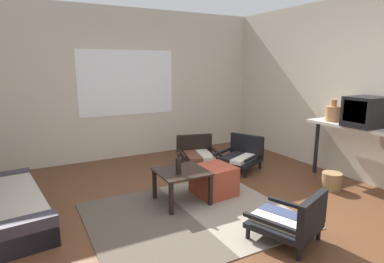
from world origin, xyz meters
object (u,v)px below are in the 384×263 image
(armchair_striped_foreground, at_px, (291,220))
(glass_bottle, at_px, (178,165))
(crt_television, at_px, (365,112))
(coffee_table, at_px, (182,177))
(armchair_by_window, at_px, (197,153))
(wicker_basket, at_px, (332,181))
(clay_vase, at_px, (333,113))
(ottoman_orange, at_px, (214,181))
(armchair_corner, at_px, (241,155))
(console_shelf, at_px, (358,134))

(armchair_striped_foreground, distance_m, glass_bottle, 1.43)
(crt_television, height_order, glass_bottle, crt_television)
(coffee_table, relative_size, armchair_by_window, 0.78)
(armchair_striped_foreground, xyz_separation_m, wicker_basket, (1.50, 0.72, -0.11))
(armchair_striped_foreground, height_order, crt_television, crt_television)
(armchair_by_window, height_order, wicker_basket, armchair_by_window)
(armchair_by_window, bearing_deg, clay_vase, -44.76)
(ottoman_orange, xyz_separation_m, clay_vase, (1.91, -0.25, 0.80))
(coffee_table, relative_size, ottoman_orange, 1.27)
(coffee_table, relative_size, armchair_corner, 0.74)
(console_shelf, bearing_deg, ottoman_orange, 160.41)
(coffee_table, height_order, console_shelf, console_shelf)
(coffee_table, relative_size, glass_bottle, 2.35)
(crt_television, height_order, clay_vase, crt_television)
(ottoman_orange, height_order, crt_television, crt_television)
(ottoman_orange, bearing_deg, armchair_striped_foreground, -88.53)
(ottoman_orange, distance_m, console_shelf, 2.11)
(glass_bottle, xyz_separation_m, wicker_basket, (2.10, -0.54, -0.40))
(armchair_by_window, relative_size, clay_vase, 2.39)
(ottoman_orange, relative_size, crt_television, 1.03)
(coffee_table, bearing_deg, clay_vase, -5.64)
(console_shelf, height_order, wicker_basket, console_shelf)
(armchair_by_window, relative_size, armchair_striped_foreground, 1.02)
(armchair_corner, xyz_separation_m, wicker_basket, (0.56, -1.33, -0.12))
(armchair_corner, distance_m, wicker_basket, 1.45)
(ottoman_orange, bearing_deg, glass_bottle, -171.86)
(armchair_by_window, relative_size, console_shelf, 0.53)
(armchair_by_window, distance_m, wicker_basket, 2.15)
(clay_vase, bearing_deg, console_shelf, -90.00)
(armchair_by_window, distance_m, glass_bottle, 1.67)
(armchair_by_window, distance_m, armchair_corner, 0.75)
(clay_vase, height_order, glass_bottle, clay_vase)
(crt_television, bearing_deg, armchair_striped_foreground, -162.46)
(console_shelf, bearing_deg, coffee_table, 164.46)
(wicker_basket, bearing_deg, ottoman_orange, 158.10)
(armchair_corner, bearing_deg, armchair_by_window, 137.11)
(coffee_table, distance_m, glass_bottle, 0.21)
(console_shelf, xyz_separation_m, crt_television, (-0.00, -0.07, 0.31))
(coffee_table, height_order, armchair_by_window, armchair_by_window)
(armchair_corner, distance_m, ottoman_orange, 1.21)
(coffee_table, height_order, armchair_striped_foreground, armchair_striped_foreground)
(console_shelf, relative_size, wicker_basket, 5.59)
(console_shelf, distance_m, wicker_basket, 0.75)
(armchair_by_window, bearing_deg, crt_television, -53.08)
(armchair_by_window, relative_size, armchair_corner, 0.94)
(coffee_table, xyz_separation_m, ottoman_orange, (0.49, 0.01, -0.14))
(coffee_table, bearing_deg, armchair_corner, 26.52)
(armchair_by_window, relative_size, crt_television, 1.67)
(crt_television, height_order, wicker_basket, crt_television)
(armchair_striped_foreground, bearing_deg, coffee_table, 111.43)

